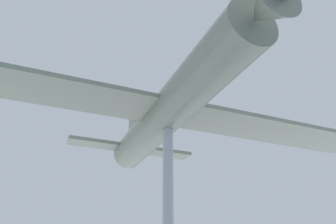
{
  "coord_description": "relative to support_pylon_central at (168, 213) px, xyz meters",
  "views": [
    {
      "loc": [
        3.05,
        11.65,
        1.33
      ],
      "look_at": [
        0.0,
        0.0,
        7.23
      ],
      "focal_mm": 35.0,
      "sensor_mm": 36.0,
      "label": 1
    }
  ],
  "objects": [
    {
      "name": "support_pylon_central",
      "position": [
        0.0,
        0.0,
        0.0
      ],
      "size": [
        0.4,
        0.4,
        6.43
      ],
      "color": "#999EA3",
      "rests_on": "ground_plane"
    },
    {
      "name": "suspended_airplane",
      "position": [
        -0.01,
        0.09,
        4.04
      ],
      "size": [
        21.21,
        13.24,
        3.29
      ],
      "rotation": [
        0.0,
        0.0,
        0.14
      ],
      "color": "slate",
      "rests_on": "support_pylon_central"
    }
  ]
}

